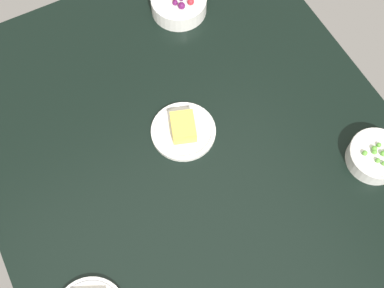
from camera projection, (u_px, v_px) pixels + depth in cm
name	position (u px, v px, depth cm)	size (l,w,h in cm)	color
dining_table	(192.00, 150.00, 137.46)	(129.86, 110.45, 4.00)	black
bowl_berries	(179.00, 4.00, 153.33)	(17.16, 17.16, 7.40)	white
bowl_peas	(376.00, 156.00, 131.53)	(14.81, 14.81, 6.17)	white
plate_cheese	(184.00, 130.00, 136.33)	(17.81, 17.81, 5.17)	white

